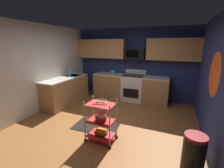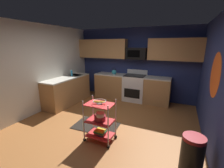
{
  "view_description": "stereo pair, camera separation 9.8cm",
  "coord_description": "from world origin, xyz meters",
  "px_view_note": "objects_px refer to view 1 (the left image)",
  "views": [
    {
      "loc": [
        1.51,
        -3.14,
        1.99
      ],
      "look_at": [
        0.09,
        0.23,
        1.05
      ],
      "focal_mm": 24.32,
      "sensor_mm": 36.0,
      "label": 1
    },
    {
      "loc": [
        1.6,
        -3.1,
        1.99
      ],
      "look_at": [
        0.09,
        0.23,
        1.05
      ],
      "focal_mm": 24.32,
      "sensor_mm": 36.0,
      "label": 2
    }
  ],
  "objects_px": {
    "mixing_bowl_large": "(101,118)",
    "dish_soap_bottle": "(70,73)",
    "fruit_bowl": "(101,102)",
    "oven_range": "(133,87)",
    "rolling_cart": "(101,121)",
    "microwave": "(135,53)",
    "kettle": "(113,72)",
    "trash_can": "(193,154)",
    "book_stack": "(101,132)",
    "mixing_bowl_small": "(101,115)"
  },
  "relations": [
    {
      "from": "mixing_bowl_large",
      "to": "dish_soap_bottle",
      "type": "xyz_separation_m",
      "value": [
        -2.07,
        1.71,
        0.5
      ]
    },
    {
      "from": "fruit_bowl",
      "to": "mixing_bowl_large",
      "type": "bearing_deg",
      "value": 0.0
    },
    {
      "from": "oven_range",
      "to": "rolling_cart",
      "type": "distance_m",
      "value": 2.68
    },
    {
      "from": "microwave",
      "to": "rolling_cart",
      "type": "xyz_separation_m",
      "value": [
        0.03,
        -2.79,
        -1.25
      ]
    },
    {
      "from": "oven_range",
      "to": "kettle",
      "type": "distance_m",
      "value": 0.97
    },
    {
      "from": "rolling_cart",
      "to": "mixing_bowl_large",
      "type": "relative_size",
      "value": 3.63
    },
    {
      "from": "dish_soap_bottle",
      "to": "oven_range",
      "type": "bearing_deg",
      "value": 25.36
    },
    {
      "from": "rolling_cart",
      "to": "oven_range",
      "type": "bearing_deg",
      "value": 90.67
    },
    {
      "from": "rolling_cart",
      "to": "trash_can",
      "type": "xyz_separation_m",
      "value": [
        1.73,
        -0.19,
        -0.13
      ]
    },
    {
      "from": "oven_range",
      "to": "mixing_bowl_large",
      "type": "relative_size",
      "value": 4.37
    },
    {
      "from": "book_stack",
      "to": "microwave",
      "type": "bearing_deg",
      "value": 90.65
    },
    {
      "from": "mixing_bowl_large",
      "to": "kettle",
      "type": "xyz_separation_m",
      "value": [
        -0.85,
        2.68,
        0.48
      ]
    },
    {
      "from": "mixing_bowl_large",
      "to": "kettle",
      "type": "height_order",
      "value": "kettle"
    },
    {
      "from": "kettle",
      "to": "dish_soap_bottle",
      "type": "distance_m",
      "value": 1.56
    },
    {
      "from": "mixing_bowl_large",
      "to": "book_stack",
      "type": "xyz_separation_m",
      "value": [
        -0.0,
        -0.0,
        -0.33
      ]
    },
    {
      "from": "mixing_bowl_small",
      "to": "trash_can",
      "type": "relative_size",
      "value": 0.28
    },
    {
      "from": "dish_soap_bottle",
      "to": "mixing_bowl_small",
      "type": "bearing_deg",
      "value": -39.75
    },
    {
      "from": "kettle",
      "to": "fruit_bowl",
      "type": "bearing_deg",
      "value": -72.4
    },
    {
      "from": "fruit_bowl",
      "to": "trash_can",
      "type": "relative_size",
      "value": 0.41
    },
    {
      "from": "rolling_cart",
      "to": "dish_soap_bottle",
      "type": "bearing_deg",
      "value": 140.41
    },
    {
      "from": "mixing_bowl_large",
      "to": "dish_soap_bottle",
      "type": "bearing_deg",
      "value": 140.43
    },
    {
      "from": "rolling_cart",
      "to": "fruit_bowl",
      "type": "distance_m",
      "value": 0.42
    },
    {
      "from": "oven_range",
      "to": "book_stack",
      "type": "height_order",
      "value": "oven_range"
    },
    {
      "from": "mixing_bowl_large",
      "to": "book_stack",
      "type": "height_order",
      "value": "mixing_bowl_large"
    },
    {
      "from": "book_stack",
      "to": "trash_can",
      "type": "bearing_deg",
      "value": -6.15
    },
    {
      "from": "mixing_bowl_large",
      "to": "kettle",
      "type": "bearing_deg",
      "value": 107.62
    },
    {
      "from": "fruit_bowl",
      "to": "kettle",
      "type": "distance_m",
      "value": 2.81
    },
    {
      "from": "oven_range",
      "to": "fruit_bowl",
      "type": "relative_size",
      "value": 4.04
    },
    {
      "from": "book_stack",
      "to": "rolling_cart",
      "type": "bearing_deg",
      "value": 180.0
    },
    {
      "from": "mixing_bowl_small",
      "to": "dish_soap_bottle",
      "type": "relative_size",
      "value": 0.91
    },
    {
      "from": "oven_range",
      "to": "book_stack",
      "type": "distance_m",
      "value": 2.7
    },
    {
      "from": "mixing_bowl_large",
      "to": "trash_can",
      "type": "bearing_deg",
      "value": -6.16
    },
    {
      "from": "microwave",
      "to": "book_stack",
      "type": "height_order",
      "value": "microwave"
    },
    {
      "from": "mixing_bowl_small",
      "to": "dish_soap_bottle",
      "type": "height_order",
      "value": "dish_soap_bottle"
    },
    {
      "from": "fruit_bowl",
      "to": "trash_can",
      "type": "bearing_deg",
      "value": -6.15
    },
    {
      "from": "rolling_cart",
      "to": "mixing_bowl_large",
      "type": "xyz_separation_m",
      "value": [
        0.0,
        0.0,
        0.07
      ]
    },
    {
      "from": "rolling_cart",
      "to": "mixing_bowl_large",
      "type": "distance_m",
      "value": 0.07
    },
    {
      "from": "mixing_bowl_large",
      "to": "dish_soap_bottle",
      "type": "height_order",
      "value": "dish_soap_bottle"
    },
    {
      "from": "oven_range",
      "to": "mixing_bowl_large",
      "type": "bearing_deg",
      "value": -89.31
    },
    {
      "from": "mixing_bowl_large",
      "to": "mixing_bowl_small",
      "type": "relative_size",
      "value": 1.38
    },
    {
      "from": "fruit_bowl",
      "to": "mixing_bowl_small",
      "type": "height_order",
      "value": "fruit_bowl"
    },
    {
      "from": "rolling_cart",
      "to": "fruit_bowl",
      "type": "height_order",
      "value": "rolling_cart"
    },
    {
      "from": "microwave",
      "to": "kettle",
      "type": "relative_size",
      "value": 2.65
    },
    {
      "from": "microwave",
      "to": "book_stack",
      "type": "distance_m",
      "value": 3.17
    },
    {
      "from": "mixing_bowl_small",
      "to": "oven_range",
      "type": "bearing_deg",
      "value": 91.32
    },
    {
      "from": "book_stack",
      "to": "trash_can",
      "type": "relative_size",
      "value": 0.38
    },
    {
      "from": "microwave",
      "to": "mixing_bowl_small",
      "type": "relative_size",
      "value": 3.85
    },
    {
      "from": "kettle",
      "to": "trash_can",
      "type": "relative_size",
      "value": 0.4
    },
    {
      "from": "mixing_bowl_large",
      "to": "trash_can",
      "type": "relative_size",
      "value": 0.38
    },
    {
      "from": "oven_range",
      "to": "rolling_cart",
      "type": "bearing_deg",
      "value": -89.33
    }
  ]
}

